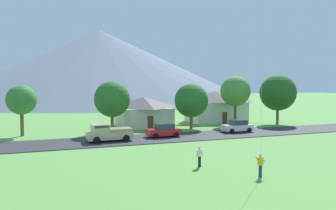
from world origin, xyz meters
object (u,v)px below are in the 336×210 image
Objects in this scene: house_leftmost at (216,106)px; tree_near_right at (21,100)px; house_left_center at (143,111)px; watcher_person at (200,156)px; parked_car_white_mid_west at (237,126)px; tree_right_of_center at (112,99)px; tree_center at (235,91)px; pickup_truck_sand_west_side at (108,133)px; parked_car_red_west_end at (164,130)px; tree_near_left at (191,101)px; tree_left_of_center at (278,93)px.

tree_near_right is at bearing -169.73° from house_leftmost.
house_left_center reaches higher than watcher_person.
tree_right_of_center is at bearing 161.32° from parked_car_white_mid_west.
house_left_center is at bearing 132.77° from parked_car_white_mid_west.
tree_center is 23.99m from pickup_truck_sand_west_side.
pickup_truck_sand_west_side reaches higher than parked_car_red_west_end.
watcher_person is (2.89, -21.06, -3.77)m from tree_right_of_center.
tree_near_left is at bearing 27.29° from pickup_truck_sand_west_side.
house_leftmost is 1.48× the size of tree_right_of_center.
tree_left_of_center reaches higher than house_leftmost.
parked_car_white_mid_west is at bearing 3.52° from pickup_truck_sand_west_side.
tree_left_of_center is 28.02m from tree_right_of_center.
tree_center is 31.75m from tree_near_right.
pickup_truck_sand_west_side is (-21.77, -13.89, -1.80)m from house_leftmost.
tree_left_of_center is (21.93, -5.01, 2.84)m from house_left_center.
house_left_center is 15.20m from parked_car_white_mid_west.
tree_center reaches higher than house_left_center.
tree_right_of_center is 11.48m from tree_near_right.
house_left_center is at bearing 167.14° from tree_left_of_center.
tree_right_of_center reaches higher than house_left_center.
tree_near_right is (-31.38, -5.68, 1.79)m from house_leftmost.
parked_car_red_west_end is at bearing -164.17° from tree_left_of_center.
tree_center reaches higher than tree_near_left.
tree_left_of_center is 39.40m from tree_near_right.
tree_near_right is 3.93× the size of watcher_person.
tree_right_of_center is 21.59m from watcher_person.
tree_near_left is 23.47m from tree_near_right.
parked_car_red_west_end is (-22.64, -6.42, -4.39)m from tree_left_of_center.
tree_near_right is (-23.45, 1.07, 0.41)m from tree_near_left.
house_leftmost is at bearing 10.27° from tree_near_right.
tree_right_of_center reaches higher than tree_near_left.
pickup_truck_sand_west_side is at bearing -176.48° from parked_car_white_mid_west.
tree_right_of_center reaches higher than parked_car_red_west_end.
tree_near_left reaches higher than house_leftmost.
tree_left_of_center is at bearing -12.86° from house_left_center.
parked_car_red_west_end is at bearing -93.52° from house_left_center.
house_left_center reaches higher than parked_car_red_west_end.
tree_left_of_center is at bearing 1.16° from tree_right_of_center.
tree_right_of_center is 1.08× the size of tree_near_right.
tree_near_left is 1.03× the size of tree_near_right.
tree_center is at bearing -86.48° from house_leftmost.
tree_left_of_center is 1.03× the size of tree_center.
house_leftmost is 21.35m from tree_right_of_center.
watcher_person is at bearing -130.87° from parked_car_white_mid_west.
house_left_center is at bearing 57.32° from pickup_truck_sand_west_side.
tree_right_of_center is at bearing -177.64° from tree_near_left.
tree_right_of_center reaches higher than watcher_person.
parked_car_white_mid_west is (-3.66, -12.78, -1.99)m from house_leftmost.
tree_near_right is (-17.45, -4.01, 2.23)m from house_left_center.
tree_center is 28.91m from watcher_person.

